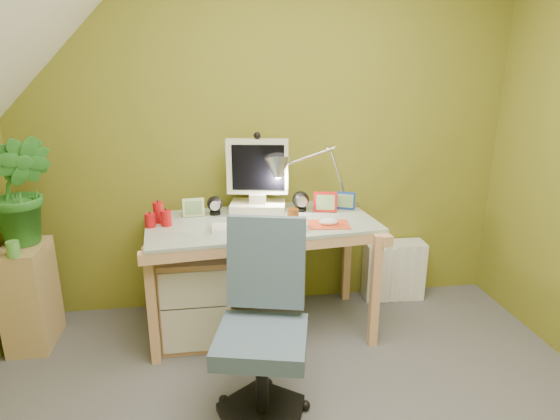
{
  "coord_description": "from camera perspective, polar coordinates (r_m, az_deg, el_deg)",
  "views": [
    {
      "loc": [
        -0.34,
        -1.41,
        1.6
      ],
      "look_at": [
        0.0,
        1.0,
        0.85
      ],
      "focal_mm": 30.0,
      "sensor_mm": 36.0,
      "label": 1
    }
  ],
  "objects": [
    {
      "name": "wall_back",
      "position": [
        3.06,
        -1.6,
        9.6
      ],
      "size": [
        3.2,
        0.01,
        2.4
      ],
      "primitive_type": "cube",
      "color": "olive",
      "rests_on": "floor"
    },
    {
      "name": "desk",
      "position": [
        2.93,
        -2.25,
        -7.94
      ],
      "size": [
        1.4,
        0.81,
        0.72
      ],
      "primitive_type": null,
      "rotation": [
        0.0,
        0.0,
        0.1
      ],
      "color": "tan",
      "rests_on": "floor"
    },
    {
      "name": "monitor",
      "position": [
        2.9,
        -2.76,
        5.14
      ],
      "size": [
        0.45,
        0.31,
        0.56
      ],
      "primitive_type": null,
      "rotation": [
        0.0,
        0.0,
        -0.17
      ],
      "color": "silver",
      "rests_on": "desk"
    },
    {
      "name": "speaker_left",
      "position": [
        2.92,
        -7.94,
        0.56
      ],
      "size": [
        0.11,
        0.11,
        0.12
      ],
      "primitive_type": null,
      "rotation": [
        0.0,
        0.0,
        0.17
      ],
      "color": "black",
      "rests_on": "desk"
    },
    {
      "name": "speaker_right",
      "position": [
        2.97,
        2.53,
        1.11
      ],
      "size": [
        0.12,
        0.12,
        0.13
      ],
      "primitive_type": null,
      "rotation": [
        0.0,
        0.0,
        -0.16
      ],
      "color": "black",
      "rests_on": "desk"
    },
    {
      "name": "keyboard",
      "position": [
        2.66,
        -3.74,
        -2.07
      ],
      "size": [
        0.42,
        0.14,
        0.02
      ],
      "primitive_type": "cube",
      "rotation": [
        0.0,
        0.0,
        -0.03
      ],
      "color": "white",
      "rests_on": "desk"
    },
    {
      "name": "mousepad",
      "position": [
        2.73,
        5.94,
        -1.77
      ],
      "size": [
        0.25,
        0.19,
        0.01
      ],
      "primitive_type": "cube",
      "rotation": [
        0.0,
        0.0,
        -0.1
      ],
      "color": "#D14420",
      "rests_on": "desk"
    },
    {
      "name": "mouse",
      "position": [
        2.72,
        5.95,
        -1.44
      ],
      "size": [
        0.13,
        0.1,
        0.04
      ],
      "primitive_type": "ellipsoid",
      "rotation": [
        0.0,
        0.0,
        0.22
      ],
      "color": "white",
      "rests_on": "mousepad"
    },
    {
      "name": "amber_tumbler",
      "position": [
        2.73,
        1.59,
        -0.75
      ],
      "size": [
        0.08,
        0.08,
        0.09
      ],
      "primitive_type": "cylinder",
      "rotation": [
        0.0,
        0.0,
        0.2
      ],
      "color": "#934815",
      "rests_on": "desk"
    },
    {
      "name": "candle_cluster",
      "position": [
        2.8,
        -14.68,
        -0.52
      ],
      "size": [
        0.17,
        0.15,
        0.12
      ],
      "primitive_type": null,
      "rotation": [
        0.0,
        0.0,
        -0.04
      ],
      "color": "#B60F14",
      "rests_on": "desk"
    },
    {
      "name": "photo_frame_red",
      "position": [
        2.96,
        5.53,
        0.99
      ],
      "size": [
        0.15,
        0.05,
        0.13
      ],
      "primitive_type": "cube",
      "rotation": [
        0.0,
        0.0,
        -0.23
      ],
      "color": "#B41613",
      "rests_on": "desk"
    },
    {
      "name": "photo_frame_blue",
      "position": [
        3.04,
        7.92,
        1.15
      ],
      "size": [
        0.13,
        0.07,
        0.11
      ],
      "primitive_type": "cube",
      "rotation": [
        0.0,
        0.0,
        -0.39
      ],
      "color": "navy",
      "rests_on": "desk"
    },
    {
      "name": "photo_frame_green",
      "position": [
        2.91,
        -10.5,
        0.32
      ],
      "size": [
        0.13,
        0.03,
        0.11
      ],
      "primitive_type": "cube",
      "rotation": [
        0.0,
        0.0,
        0.07
      ],
      "color": "beige",
      "rests_on": "desk"
    },
    {
      "name": "desk_lamp",
      "position": [
        2.97,
        5.95,
        5.65
      ],
      "size": [
        0.56,
        0.24,
        0.59
      ],
      "primitive_type": null,
      "rotation": [
        0.0,
        0.0,
        -0.01
      ],
      "color": "silver",
      "rests_on": "desk"
    },
    {
      "name": "side_ledge",
      "position": [
        3.15,
        -28.18,
        -9.21
      ],
      "size": [
        0.23,
        0.36,
        0.62
      ],
      "primitive_type": "cube",
      "color": "tan",
      "rests_on": "floor"
    },
    {
      "name": "potted_plant",
      "position": [
        2.99,
        -28.96,
        2.07
      ],
      "size": [
        0.35,
        0.28,
        0.63
      ],
      "primitive_type": "imported",
      "rotation": [
        0.0,
        0.0,
        0.02
      ],
      "color": "#2B7527",
      "rests_on": "side_ledge"
    },
    {
      "name": "green_cup",
      "position": [
        2.89,
        -29.75,
        -4.16
      ],
      "size": [
        0.08,
        0.08,
        0.09
      ],
      "primitive_type": "cylinder",
      "rotation": [
        0.0,
        0.0,
        0.13
      ],
      "color": "#5AA846",
      "rests_on": "side_ledge"
    },
    {
      "name": "task_chair",
      "position": [
        2.19,
        -2.28,
        -15.6
      ],
      "size": [
        0.56,
        0.56,
        0.83
      ],
      "primitive_type": null,
      "rotation": [
        0.0,
        0.0,
        -0.24
      ],
      "color": "#44596F",
      "rests_on": "floor"
    },
    {
      "name": "radiator",
      "position": [
        3.46,
        13.67,
        -7.13
      ],
      "size": [
        0.43,
        0.19,
        0.42
      ],
      "primitive_type": "cube",
      "rotation": [
        0.0,
        0.0,
        -0.04
      ],
      "color": "white",
      "rests_on": "floor"
    }
  ]
}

